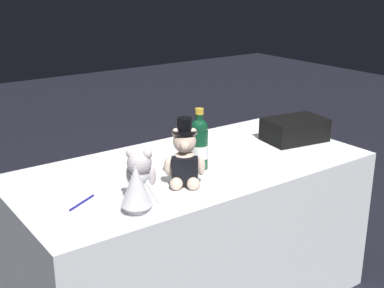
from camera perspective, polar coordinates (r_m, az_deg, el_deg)
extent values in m
cube|color=white|center=(2.52, 0.00, -10.16)|extent=(1.65, 0.80, 0.74)
ellipsoid|color=beige|center=(2.13, -0.82, -2.59)|extent=(0.13, 0.11, 0.15)
cube|color=black|center=(2.10, -0.81, -2.93)|extent=(0.12, 0.10, 0.11)
sphere|color=beige|center=(2.10, -0.83, 0.30)|extent=(0.10, 0.10, 0.10)
sphere|color=beige|center=(2.06, -0.82, -0.20)|extent=(0.04, 0.04, 0.04)
sphere|color=beige|center=(2.08, -1.75, 1.29)|extent=(0.04, 0.04, 0.04)
sphere|color=beige|center=(2.08, 0.08, 1.30)|extent=(0.04, 0.04, 0.04)
ellipsoid|color=beige|center=(2.12, -2.62, -2.48)|extent=(0.04, 0.04, 0.08)
ellipsoid|color=beige|center=(2.12, 0.98, -2.46)|extent=(0.04, 0.04, 0.08)
sphere|color=beige|center=(2.09, -1.76, -4.43)|extent=(0.05, 0.05, 0.05)
sphere|color=beige|center=(2.09, 0.16, -4.42)|extent=(0.05, 0.05, 0.05)
cylinder|color=black|center=(2.08, -0.84, 1.45)|extent=(0.10, 0.10, 0.01)
cylinder|color=black|center=(2.07, -0.84, 2.22)|extent=(0.06, 0.06, 0.05)
cone|color=white|center=(1.94, -5.77, -5.10)|extent=(0.16, 0.16, 0.14)
ellipsoid|color=white|center=(1.91, -5.82, -3.51)|extent=(0.07, 0.06, 0.06)
sphere|color=silver|center=(1.89, -5.87, -2.11)|extent=(0.09, 0.09, 0.09)
sphere|color=silver|center=(1.93, -5.56, -1.86)|extent=(0.04, 0.04, 0.04)
sphere|color=silver|center=(1.87, -4.96, -1.12)|extent=(0.03, 0.03, 0.03)
sphere|color=silver|center=(1.89, -6.84, -1.00)|extent=(0.03, 0.03, 0.03)
ellipsoid|color=silver|center=(1.92, -4.43, -3.54)|extent=(0.03, 0.03, 0.08)
ellipsoid|color=silver|center=(1.94, -6.88, -3.36)|extent=(0.03, 0.03, 0.08)
cone|color=white|center=(1.87, -6.21, -4.58)|extent=(0.17, 0.17, 0.16)
cylinder|color=#104326|center=(2.29, 0.80, -0.60)|extent=(0.08, 0.08, 0.18)
sphere|color=#104326|center=(2.26, 0.81, 1.87)|extent=(0.08, 0.08, 0.08)
cylinder|color=#104326|center=(2.25, 0.82, 2.98)|extent=(0.03, 0.03, 0.07)
cylinder|color=gold|center=(2.24, 0.82, 3.65)|extent=(0.04, 0.04, 0.03)
cylinder|color=white|center=(2.30, 0.80, -0.81)|extent=(0.08, 0.08, 0.06)
cylinder|color=navy|center=(2.02, -12.11, -6.37)|extent=(0.13, 0.08, 0.01)
cone|color=silver|center=(2.08, -10.89, -5.61)|extent=(0.01, 0.01, 0.01)
cube|color=black|center=(2.74, 11.32, 1.58)|extent=(0.34, 0.25, 0.12)
cube|color=#B7B7BF|center=(2.69, 13.07, 1.13)|extent=(0.04, 0.01, 0.03)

